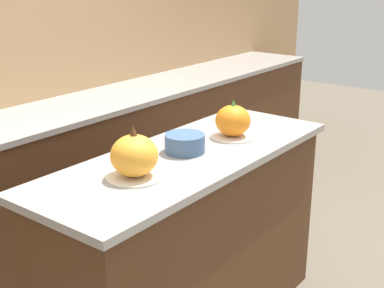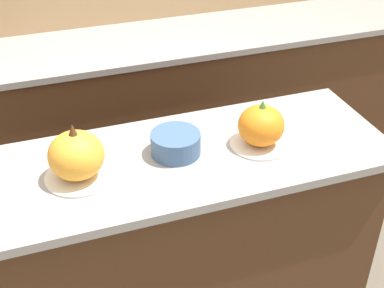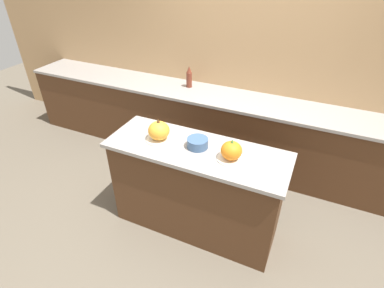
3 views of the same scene
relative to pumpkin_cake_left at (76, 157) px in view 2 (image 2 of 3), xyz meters
The scene contains 5 objects.
kitchen_island 0.67m from the pumpkin_cake_left, ahead, with size 1.62×0.59×0.95m.
back_counter 1.39m from the pumpkin_cake_left, 73.29° to the left, with size 6.00×0.60×0.91m.
pumpkin_cake_left is the anchor object (origin of this frame).
pumpkin_cake_right 0.68m from the pumpkin_cake_left, ahead, with size 0.23×0.23×0.19m.
mixing_bowl 0.37m from the pumpkin_cake_left, ahead, with size 0.18×0.18×0.08m.
Camera 2 is at (-0.48, -1.54, 2.08)m, focal length 50.00 mm.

